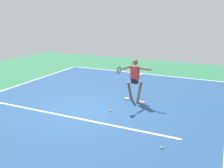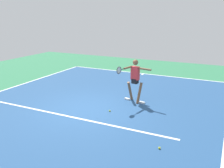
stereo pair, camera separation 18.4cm
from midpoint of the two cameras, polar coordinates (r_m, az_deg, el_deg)
The scene contains 8 objects.
ground_plane at distance 9.93m, azimuth -5.06°, elevation -5.68°, with size 23.16×23.16×0.00m, color #2D754C.
court_surface at distance 9.93m, azimuth -5.06°, elevation -5.67°, with size 10.14×13.50×0.00m, color navy.
court_line_baseline_near at distance 15.79m, azimuth 7.57°, elevation 2.37°, with size 10.14×0.10×0.01m, color white.
court_line_service at distance 9.19m, azimuth -8.16°, elevation -7.59°, with size 7.61×0.10×0.01m, color white.
court_line_centre_mark at distance 15.60m, azimuth 7.34°, elevation 2.22°, with size 0.10×0.30×0.01m, color white.
tennis_player at distance 10.42m, azimuth 5.73°, elevation 1.43°, with size 1.23×1.26×1.84m.
tennis_ball_centre_court at distance 9.61m, azimuth 0.04°, elevation -6.16°, with size 0.07×0.07×0.07m, color yellow.
tennis_ball_near_player at distance 7.27m, azimuth 11.55°, elevation -14.17°, with size 0.07×0.07×0.07m, color yellow.
Camera 2 is at (-4.92, 7.84, 3.62)m, focal length 39.93 mm.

